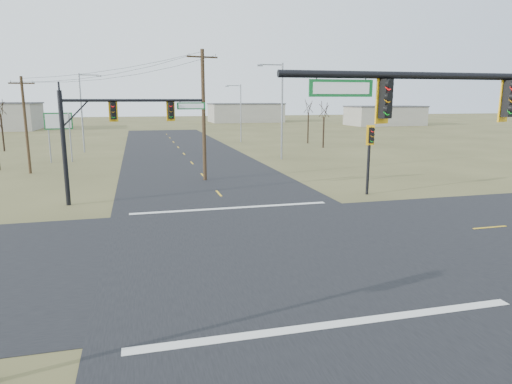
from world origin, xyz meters
TOP-DOWN VIEW (x-y plane):
  - ground at (0.00, 0.00)m, footprint 320.00×320.00m
  - road_ew at (0.00, 0.00)m, footprint 160.00×14.00m
  - road_ns at (0.00, 0.00)m, footprint 14.00×160.00m
  - stop_bar_near at (0.00, -7.50)m, footprint 12.00×0.40m
  - stop_bar_far at (0.00, 7.50)m, footprint 12.00×0.40m
  - mast_arm_far at (-6.69, 10.95)m, footprint 8.84×0.54m
  - pedestal_signal_ne at (9.94, 9.11)m, footprint 0.65×0.57m
  - utility_pole_near at (-0.13, 17.67)m, footprint 2.48×0.67m
  - utility_pole_far at (-14.67, 24.94)m, footprint 2.06×0.30m
  - highway_sign at (-13.09, 32.07)m, footprint 2.71×0.49m
  - streetlight_a at (9.69, 28.68)m, footprint 2.84×0.29m
  - streetlight_b at (9.81, 49.31)m, footprint 2.42×0.38m
  - streetlight_c at (-11.53, 41.01)m, footprint 2.67×0.42m
  - bare_tree_b at (-21.71, 44.92)m, footprint 3.62×3.62m
  - bare_tree_c at (19.03, 38.71)m, footprint 3.50×3.50m
  - bare_tree_d at (19.30, 45.20)m, footprint 2.71×2.71m
  - warehouse_mid at (25.00, 110.00)m, footprint 20.00×12.00m
  - warehouse_right at (55.00, 85.00)m, footprint 18.00×10.00m

SIDE VIEW (x-z plane):
  - ground at x=0.00m, z-range 0.00..0.00m
  - road_ew at x=0.00m, z-range 0.00..0.02m
  - road_ns at x=0.00m, z-range 0.00..0.02m
  - stop_bar_near at x=0.00m, z-range 0.03..0.03m
  - stop_bar_far at x=0.00m, z-range 0.03..0.03m
  - warehouse_right at x=55.00m, z-range 0.00..4.50m
  - warehouse_mid at x=25.00m, z-range 0.00..5.00m
  - pedestal_signal_ne at x=9.94m, z-range 1.04..5.85m
  - highway_sign at x=-13.09m, z-range 1.13..6.25m
  - utility_pole_far at x=-14.67m, z-range 0.20..8.61m
  - streetlight_b at x=9.81m, z-range 0.53..9.17m
  - mast_arm_far at x=-6.69m, z-range 1.56..8.57m
  - bare_tree_c at x=19.03m, z-range 1.87..8.44m
  - utility_pole_near at x=-0.13m, z-range 0.17..10.46m
  - streetlight_c at x=-11.53m, z-range 0.58..10.11m
  - bare_tree_d at x=19.30m, z-range 2.06..8.79m
  - bare_tree_b at x=-21.71m, z-range 2.10..9.13m
  - streetlight_a at x=9.69m, z-range 0.63..10.85m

